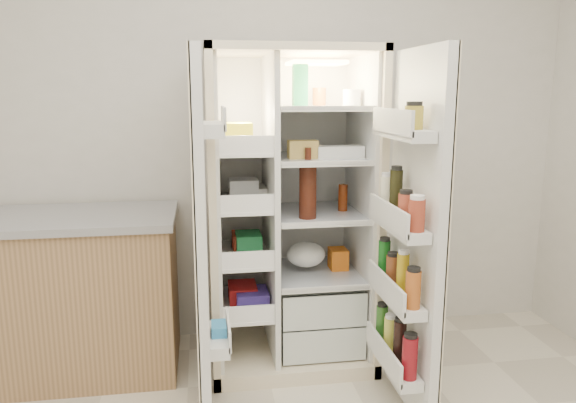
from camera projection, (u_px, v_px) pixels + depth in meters
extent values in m
cube|color=silver|center=(255.00, 127.00, 3.38)|extent=(4.00, 0.02, 2.70)
cube|color=beige|center=(281.00, 199.00, 3.43)|extent=(0.92, 0.04, 1.80)
cube|color=beige|center=(212.00, 213.00, 3.04)|extent=(0.04, 0.70, 1.80)
cube|color=beige|center=(364.00, 208.00, 3.17)|extent=(0.04, 0.70, 1.80)
cube|color=beige|center=(290.00, 51.00, 2.93)|extent=(0.92, 0.70, 0.04)
cube|color=beige|center=(289.00, 350.00, 3.28)|extent=(0.92, 0.70, 0.08)
cube|color=silver|center=(282.00, 197.00, 3.39)|extent=(0.84, 0.02, 1.68)
cube|color=silver|center=(217.00, 209.00, 3.04)|extent=(0.02, 0.62, 1.68)
cube|color=silver|center=(359.00, 205.00, 3.17)|extent=(0.02, 0.62, 1.68)
cube|color=silver|center=(270.00, 208.00, 3.09)|extent=(0.03, 0.62, 1.68)
cube|color=silver|center=(316.00, 327.00, 3.25)|extent=(0.47, 0.52, 0.19)
cube|color=silver|center=(316.00, 295.00, 3.21)|extent=(0.47, 0.52, 0.19)
cube|color=#FFD18C|center=(316.00, 63.00, 3.02)|extent=(0.30, 0.30, 0.02)
cube|color=white|center=(245.00, 304.00, 3.17)|extent=(0.28, 0.58, 0.02)
cube|color=white|center=(244.00, 255.00, 3.12)|extent=(0.28, 0.58, 0.02)
cube|color=white|center=(243.00, 203.00, 3.06)|extent=(0.28, 0.58, 0.02)
cube|color=white|center=(242.00, 150.00, 3.00)|extent=(0.28, 0.58, 0.02)
cube|color=silver|center=(315.00, 272.00, 3.21)|extent=(0.49, 0.58, 0.01)
cube|color=silver|center=(316.00, 213.00, 3.13)|extent=(0.49, 0.58, 0.01)
cube|color=silver|center=(317.00, 157.00, 3.07)|extent=(0.49, 0.58, 0.02)
cube|color=silver|center=(317.00, 107.00, 3.02)|extent=(0.49, 0.58, 0.02)
cube|color=red|center=(245.00, 294.00, 3.16)|extent=(0.16, 0.20, 0.10)
cube|color=#217A41|center=(244.00, 243.00, 3.10)|extent=(0.14, 0.18, 0.12)
cube|color=silver|center=(243.00, 195.00, 3.05)|extent=(0.20, 0.22, 0.07)
cube|color=yellow|center=(242.00, 135.00, 2.98)|extent=(0.15, 0.16, 0.14)
cube|color=#4E37A6|center=(245.00, 295.00, 3.16)|extent=(0.18, 0.20, 0.09)
cube|color=red|center=(244.00, 244.00, 3.10)|extent=(0.14, 0.18, 0.10)
cube|color=silver|center=(243.00, 191.00, 3.04)|extent=(0.16, 0.16, 0.12)
sphere|color=orange|center=(297.00, 344.00, 3.17)|extent=(0.07, 0.07, 0.07)
sphere|color=orange|center=(311.00, 340.00, 3.22)|extent=(0.07, 0.07, 0.07)
sphere|color=orange|center=(329.00, 342.00, 3.20)|extent=(0.07, 0.07, 0.07)
sphere|color=orange|center=(301.00, 333.00, 3.31)|extent=(0.07, 0.07, 0.07)
ellipsoid|color=#376722|center=(315.00, 292.00, 3.23)|extent=(0.26, 0.24, 0.11)
cylinder|color=#3C160D|center=(308.00, 191.00, 2.94)|extent=(0.09, 0.09, 0.30)
cylinder|color=maroon|center=(343.00, 198.00, 3.14)|extent=(0.05, 0.05, 0.15)
cube|color=#289558|center=(300.00, 85.00, 2.92)|extent=(0.08, 0.08, 0.22)
cylinder|color=white|center=(352.00, 98.00, 2.99)|extent=(0.10, 0.10, 0.09)
cylinder|color=#A15725|center=(319.00, 97.00, 3.12)|extent=(0.08, 0.08, 0.10)
cube|color=white|center=(339.00, 152.00, 3.00)|extent=(0.26, 0.11, 0.06)
cube|color=tan|center=(303.00, 149.00, 2.96)|extent=(0.16, 0.09, 0.10)
ellipsoid|color=white|center=(306.00, 259.00, 3.19)|extent=(0.23, 0.21, 0.14)
cube|color=orange|center=(338.00, 259.00, 3.24)|extent=(0.10, 0.12, 0.12)
cube|color=silver|center=(201.00, 239.00, 2.50)|extent=(0.05, 0.40, 1.72)
cube|color=beige|center=(196.00, 239.00, 2.49)|extent=(0.01, 0.40, 1.72)
cube|color=silver|center=(219.00, 339.00, 2.61)|extent=(0.09, 0.32, 0.06)
cube|color=silver|center=(214.00, 129.00, 2.41)|extent=(0.09, 0.32, 0.06)
cube|color=#338CCC|center=(219.00, 334.00, 2.60)|extent=(0.07, 0.12, 0.10)
cube|color=silver|center=(416.00, 235.00, 2.56)|extent=(0.05, 0.58, 1.72)
cube|color=beige|center=(421.00, 235.00, 2.57)|extent=(0.01, 0.58, 1.72)
cube|color=silver|center=(393.00, 362.00, 2.68)|extent=(0.11, 0.50, 0.05)
cube|color=silver|center=(396.00, 297.00, 2.61)|extent=(0.11, 0.50, 0.05)
cube|color=silver|center=(399.00, 226.00, 2.54)|extent=(0.11, 0.50, 0.05)
cube|color=silver|center=(403.00, 133.00, 2.46)|extent=(0.11, 0.50, 0.05)
cylinder|color=maroon|center=(410.00, 358.00, 2.46)|extent=(0.07, 0.07, 0.20)
cylinder|color=black|center=(400.00, 343.00, 2.58)|extent=(0.06, 0.06, 0.22)
cylinder|color=gold|center=(390.00, 335.00, 2.71)|extent=(0.06, 0.06, 0.18)
cylinder|color=#2D6622|center=(382.00, 323.00, 2.84)|extent=(0.06, 0.06, 0.19)
cylinder|color=#AB521C|center=(413.00, 290.00, 2.39)|extent=(0.07, 0.07, 0.17)
cylinder|color=#B99715|center=(403.00, 276.00, 2.52)|extent=(0.06, 0.06, 0.21)
cylinder|color=brown|center=(393.00, 272.00, 2.65)|extent=(0.07, 0.07, 0.16)
cylinder|color=#155D1A|center=(384.00, 260.00, 2.77)|extent=(0.06, 0.06, 0.20)
cylinder|color=maroon|center=(417.00, 215.00, 2.33)|extent=(0.07, 0.07, 0.14)
cylinder|color=#9D3F28|center=(405.00, 209.00, 2.45)|extent=(0.07, 0.07, 0.14)
cylinder|color=black|center=(396.00, 194.00, 2.57)|extent=(0.06, 0.06, 0.23)
cylinder|color=#F2EEC8|center=(386.00, 194.00, 2.70)|extent=(0.06, 0.06, 0.18)
cylinder|color=#A79029|center=(414.00, 118.00, 2.33)|extent=(0.08, 0.08, 0.10)
cube|color=#A17950|center=(65.00, 298.00, 3.04)|extent=(1.21, 0.63, 0.87)
cube|color=gray|center=(58.00, 219.00, 2.95)|extent=(1.25, 0.67, 0.04)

